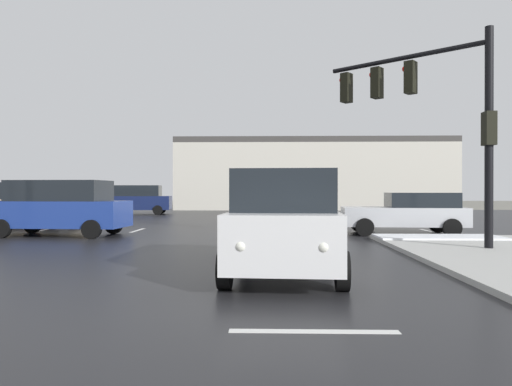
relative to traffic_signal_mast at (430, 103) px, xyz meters
The scene contains 12 objects.
ground_plane 8.21m from the traffic_signal_mast, 125.97° to the left, with size 120.00×120.00×0.00m, color slate.
road_asphalt 8.21m from the traffic_signal_mast, 125.97° to the left, with size 44.00×44.00×0.02m, color #232326.
snow_strip_curbside 4.48m from the traffic_signal_mast, 63.17° to the left, with size 4.00×1.60×0.06m, color white.
lane_markings 6.70m from the traffic_signal_mast, 124.15° to the left, with size 36.15×36.15×0.01m.
traffic_signal_mast is the anchor object (origin of this frame).
strip_building_background 29.81m from the traffic_signal_mast, 91.37° to the left, with size 24.08×8.00×6.25m.
suv_navy 23.89m from the traffic_signal_mast, 126.19° to the left, with size 4.97×2.53×2.03m.
sedan_red 20.64m from the traffic_signal_mast, 151.32° to the left, with size 2.13×4.58×1.58m.
suv_white 6.89m from the traffic_signal_mast, 134.94° to the right, with size 2.39×4.92×2.03m.
suv_blue 13.12m from the traffic_signal_mast, 165.13° to the left, with size 4.93×2.41×2.03m.
sedan_silver 5.41m from the traffic_signal_mast, 82.09° to the left, with size 4.63×2.28×1.58m.
suv_tan 17.52m from the traffic_signal_mast, 154.41° to the left, with size 4.99×2.61×2.03m.
Camera 1 is at (-0.53, -19.56, 1.67)m, focal length 33.26 mm.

